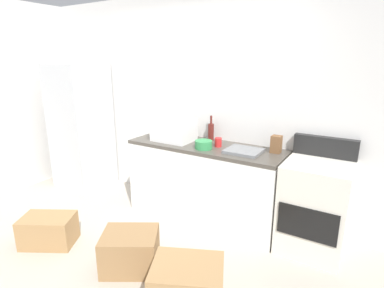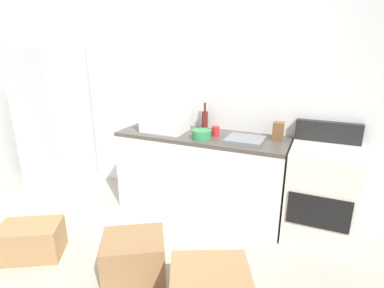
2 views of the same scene
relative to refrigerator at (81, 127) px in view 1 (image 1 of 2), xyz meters
The scene contains 14 objects.
ground_plane 2.27m from the refrigerator, 33.31° to the right, with size 6.00×6.00×0.00m, color #B2A899.
wall_back 1.84m from the refrigerator, 12.88° to the left, with size 5.00×0.10×2.60m, color silver.
kitchen_counter 2.10m from the refrigerator, ahead, with size 1.80×0.60×0.90m.
refrigerator is the anchor object (origin of this frame).
stove_oven 3.30m from the refrigerator, ahead, with size 0.60×0.61×1.10m.
microwave 1.64m from the refrigerator, ahead, with size 0.46×0.34×0.27m, color white.
sink_basin 2.53m from the refrigerator, ahead, with size 0.36×0.32×0.03m, color slate.
wine_bottle 2.02m from the refrigerator, ahead, with size 0.07×0.07×0.30m.
coffee_mug 2.20m from the refrigerator, ahead, with size 0.08×0.08×0.10m, color red.
knife_block 2.82m from the refrigerator, ahead, with size 0.10×0.10×0.18m, color brown.
mixing_bowl 2.11m from the refrigerator, ahead, with size 0.19×0.19×0.09m, color #338C4C.
cardboard_box_large 1.77m from the refrigerator, 52.98° to the right, with size 0.51×0.32×0.30m, color #A37A4C.
cardboard_box_medium 2.35m from the refrigerator, 30.04° to the right, with size 0.49×0.40×0.34m, color olive.
cardboard_box_small 3.02m from the refrigerator, 25.69° to the right, with size 0.52×0.41×0.40m, color #A37A4C.
Camera 1 is at (1.93, -1.73, 1.85)m, focal length 28.74 mm.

